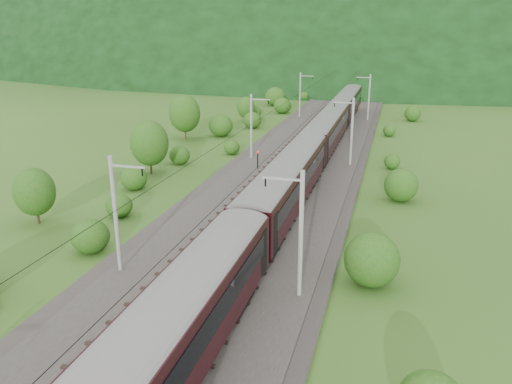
# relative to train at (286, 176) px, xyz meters

# --- Properties ---
(ground) EXTENTS (600.00, 600.00, 0.00)m
(ground) POSITION_rel_train_xyz_m (-2.40, -13.27, -3.85)
(ground) COLOR #2B5219
(ground) RESTS_ON ground
(railbed) EXTENTS (14.00, 220.00, 0.30)m
(railbed) POSITION_rel_train_xyz_m (-2.40, -3.27, -3.70)
(railbed) COLOR #38332D
(railbed) RESTS_ON ground
(track_left) EXTENTS (2.40, 220.00, 0.27)m
(track_left) POSITION_rel_train_xyz_m (-4.80, -3.27, -3.48)
(track_left) COLOR brown
(track_left) RESTS_ON railbed
(track_right) EXTENTS (2.40, 220.00, 0.27)m
(track_right) POSITION_rel_train_xyz_m (-0.00, -3.27, -3.48)
(track_right) COLOR brown
(track_right) RESTS_ON railbed
(catenary_left) EXTENTS (2.54, 192.28, 8.00)m
(catenary_left) POSITION_rel_train_xyz_m (-8.52, 18.73, 0.64)
(catenary_left) COLOR gray
(catenary_left) RESTS_ON railbed
(catenary_right) EXTENTS (2.54, 192.28, 8.00)m
(catenary_right) POSITION_rel_train_xyz_m (3.72, 18.73, 0.64)
(catenary_right) COLOR gray
(catenary_right) RESTS_ON railbed
(overhead_wires) EXTENTS (4.83, 198.00, 0.03)m
(overhead_wires) POSITION_rel_train_xyz_m (-2.40, -3.27, 3.25)
(overhead_wires) COLOR black
(overhead_wires) RESTS_ON ground
(mountain_main) EXTENTS (504.00, 360.00, 244.00)m
(mountain_main) POSITION_rel_train_xyz_m (-2.40, 246.73, -3.85)
(mountain_main) COLOR black
(mountain_main) RESTS_ON ground
(mountain_ridge) EXTENTS (336.00, 280.00, 132.00)m
(mountain_ridge) POSITION_rel_train_xyz_m (-122.40, 286.73, -3.85)
(mountain_ridge) COLOR black
(mountain_ridge) RESTS_ON ground
(train) EXTENTS (3.30, 181.85, 5.75)m
(train) POSITION_rel_train_xyz_m (0.00, 0.00, 0.00)
(train) COLOR black
(train) RESTS_ON ground
(hazard_post_near) EXTENTS (0.16, 0.16, 1.53)m
(hazard_post_near) POSITION_rel_train_xyz_m (-2.87, 9.56, -2.79)
(hazard_post_near) COLOR red
(hazard_post_near) RESTS_ON railbed
(hazard_post_far) EXTENTS (0.15, 0.15, 1.38)m
(hazard_post_far) POSITION_rel_train_xyz_m (-1.85, 16.30, -2.87)
(hazard_post_far) COLOR red
(hazard_post_far) RESTS_ON railbed
(signal) EXTENTS (0.23, 0.23, 2.09)m
(signal) POSITION_rel_train_xyz_m (-6.45, 14.01, -2.33)
(signal) COLOR black
(signal) RESTS_ON railbed
(vegetation_left) EXTENTS (13.11, 149.41, 6.68)m
(vegetation_left) POSITION_rel_train_xyz_m (-17.38, 7.43, -1.43)
(vegetation_left) COLOR #1D4D14
(vegetation_left) RESTS_ON ground
(vegetation_right) EXTENTS (6.80, 110.92, 3.23)m
(vegetation_right) POSITION_rel_train_xyz_m (9.45, -0.59, -2.52)
(vegetation_right) COLOR #1D4D14
(vegetation_right) RESTS_ON ground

